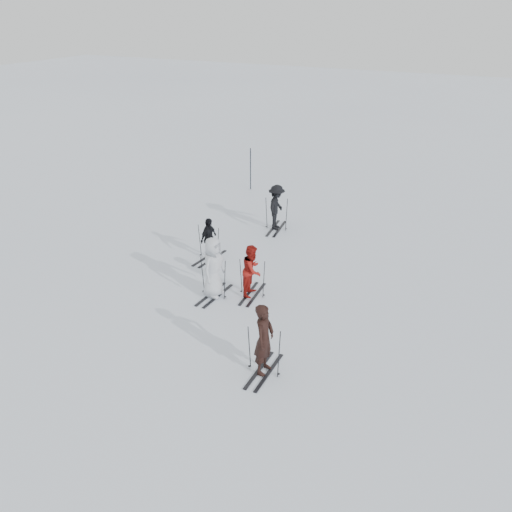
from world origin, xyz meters
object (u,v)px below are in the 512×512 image
(skier_red, at_px, (252,271))
(piste_marker, at_px, (251,169))
(skier_uphill_left, at_px, (209,239))
(skier_grey, at_px, (213,268))
(skier_near_dark, at_px, (264,340))
(skier_uphill_far, at_px, (277,208))

(skier_red, height_order, piste_marker, piste_marker)
(skier_uphill_left, bearing_deg, piste_marker, 20.39)
(skier_red, xyz_separation_m, skier_grey, (-1.05, -0.59, 0.14))
(skier_near_dark, bearing_deg, skier_uphill_far, 20.34)
(piste_marker, bearing_deg, skier_near_dark, -61.56)
(skier_grey, distance_m, skier_uphill_left, 2.81)
(skier_near_dark, height_order, skier_grey, skier_grey)
(skier_grey, height_order, skier_uphill_far, skier_grey)
(piste_marker, bearing_deg, skier_uphill_far, -51.58)
(skier_near_dark, distance_m, skier_red, 4.08)
(skier_grey, relative_size, skier_uphill_left, 1.28)
(skier_red, relative_size, skier_uphill_left, 1.10)
(skier_red, relative_size, skier_grey, 0.86)
(skier_red, distance_m, skier_uphill_left, 3.14)
(skier_red, distance_m, skier_uphill_far, 5.65)
(skier_near_dark, height_order, skier_uphill_left, skier_near_dark)
(skier_red, relative_size, skier_uphill_far, 0.91)
(skier_uphill_left, bearing_deg, skier_red, -119.81)
(skier_grey, bearing_deg, skier_red, -59.55)
(skier_uphill_left, xyz_separation_m, piste_marker, (-2.35, 7.83, 0.26))
(skier_near_dark, relative_size, skier_uphill_far, 1.03)
(skier_uphill_far, bearing_deg, piste_marker, 29.04)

